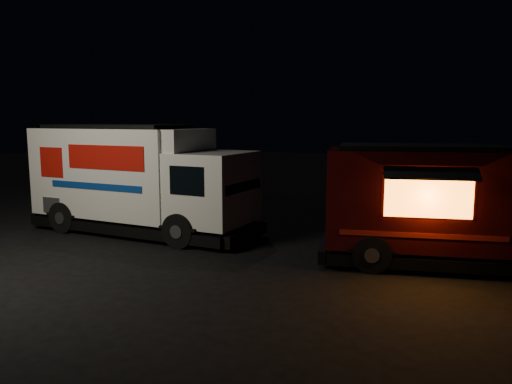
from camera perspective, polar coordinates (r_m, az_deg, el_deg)
name	(u,v)px	position (r m, az deg, el deg)	size (l,w,h in m)	color
ground	(162,262)	(12.70, -10.65, -7.92)	(80.00, 80.00, 0.00)	black
white_truck	(143,179)	(15.84, -12.80, 1.42)	(7.41, 2.53, 3.36)	silver
red_truck	(453,206)	(12.86, 21.61, -1.50)	(6.26, 2.30, 2.92)	black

